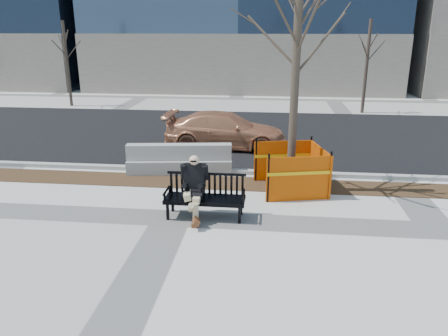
{
  "coord_description": "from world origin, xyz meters",
  "views": [
    {
      "loc": [
        2.29,
        -9.43,
        4.42
      ],
      "look_at": [
        1.19,
        0.76,
        1.08
      ],
      "focal_mm": 34.72,
      "sensor_mm": 36.0,
      "label": 1
    }
  ],
  "objects_px": {
    "seated_man": "(195,215)",
    "tree_fence": "(290,189)",
    "sedan": "(225,147)",
    "bench": "(205,217)",
    "jersey_barrier_left": "(180,173)"
  },
  "relations": [
    {
      "from": "seated_man",
      "to": "jersey_barrier_left",
      "type": "height_order",
      "value": "seated_man"
    },
    {
      "from": "seated_man",
      "to": "bench",
      "type": "bearing_deg",
      "value": -11.29
    },
    {
      "from": "sedan",
      "to": "jersey_barrier_left",
      "type": "xyz_separation_m",
      "value": [
        -1.13,
        -3.22,
        0.0
      ]
    },
    {
      "from": "seated_man",
      "to": "tree_fence",
      "type": "distance_m",
      "value": 3.16
    },
    {
      "from": "bench",
      "to": "jersey_barrier_left",
      "type": "height_order",
      "value": "bench"
    },
    {
      "from": "bench",
      "to": "jersey_barrier_left",
      "type": "bearing_deg",
      "value": 112.27
    },
    {
      "from": "bench",
      "to": "tree_fence",
      "type": "relative_size",
      "value": 0.3
    },
    {
      "from": "jersey_barrier_left",
      "to": "tree_fence",
      "type": "bearing_deg",
      "value": -25.96
    },
    {
      "from": "seated_man",
      "to": "jersey_barrier_left",
      "type": "xyz_separation_m",
      "value": [
        -1.04,
        3.22,
        0.0
      ]
    },
    {
      "from": "tree_fence",
      "to": "jersey_barrier_left",
      "type": "height_order",
      "value": "tree_fence"
    },
    {
      "from": "bench",
      "to": "jersey_barrier_left",
      "type": "relative_size",
      "value": 0.6
    },
    {
      "from": "sedan",
      "to": "seated_man",
      "type": "bearing_deg",
      "value": -178.75
    },
    {
      "from": "bench",
      "to": "tree_fence",
      "type": "distance_m",
      "value": 3.0
    },
    {
      "from": "jersey_barrier_left",
      "to": "seated_man",
      "type": "bearing_deg",
      "value": -79.49
    },
    {
      "from": "sedan",
      "to": "bench",
      "type": "bearing_deg",
      "value": -176.37
    }
  ]
}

